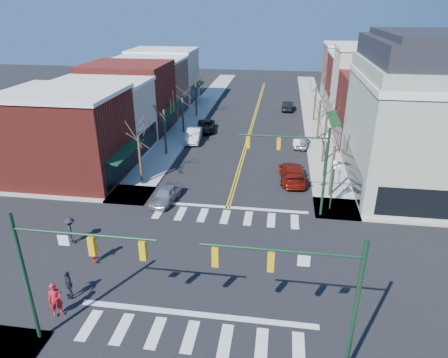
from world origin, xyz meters
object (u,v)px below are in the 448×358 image
at_px(car_left_near, 166,194).
at_px(pedestrian_red_a, 55,299).
at_px(lamppost_midblock, 326,149).
at_px(pedestrian_red_b, 95,248).
at_px(pedestrian_dark_b, 71,230).
at_px(car_left_mid, 194,135).
at_px(lamppost_corner, 333,177).
at_px(car_right_mid, 302,141).
at_px(pedestrian_dark_a, 68,284).
at_px(car_right_near, 293,173).
at_px(victorian_corner, 431,115).
at_px(car_left_far, 206,126).
at_px(car_right_far, 288,106).

distance_m(car_left_near, pedestrian_red_a, 13.97).
distance_m(lamppost_midblock, pedestrian_red_b, 22.31).
bearing_deg(pedestrian_dark_b, pedestrian_red_a, 161.44).
distance_m(lamppost_midblock, car_left_near, 15.38).
bearing_deg(pedestrian_dark_b, pedestrian_red_b, -164.41).
relative_size(car_left_mid, pedestrian_red_b, 2.79).
xyz_separation_m(lamppost_corner, car_left_near, (-13.52, -0.48, -2.28)).
xyz_separation_m(car_right_mid, pedestrian_red_a, (-13.70, -29.70, 0.45)).
xyz_separation_m(pedestrian_red_a, pedestrian_red_b, (-0.11, 4.99, -0.12)).
relative_size(car_left_mid, pedestrian_dark_a, 2.82).
bearing_deg(pedestrian_dark_b, car_right_near, -89.93).
height_order(car_left_mid, pedestrian_red_b, pedestrian_red_b).
bearing_deg(car_right_mid, pedestrian_red_a, 73.13).
height_order(victorian_corner, pedestrian_red_a, victorian_corner).
xyz_separation_m(car_left_far, pedestrian_dark_b, (-4.24, -27.30, 0.42)).
bearing_deg(lamppost_midblock, pedestrian_dark_b, -142.30).
relative_size(victorian_corner, pedestrian_red_a, 7.30).
bearing_deg(car_right_near, victorian_corner, 177.67).
height_order(lamppost_corner, pedestrian_red_b, lamppost_corner).
xyz_separation_m(lamppost_corner, car_right_far, (-3.40, 32.31, -2.25)).
relative_size(lamppost_midblock, car_left_mid, 0.91).
distance_m(victorian_corner, car_left_near, 23.53).
relative_size(car_right_mid, pedestrian_dark_a, 2.34).
height_order(car_left_mid, car_left_far, car_left_mid).
bearing_deg(car_left_near, pedestrian_red_b, -96.03).
bearing_deg(car_right_near, car_left_far, -57.58).
bearing_deg(car_right_mid, car_left_mid, 7.91).
height_order(victorian_corner, car_left_far, victorian_corner).
bearing_deg(car_left_mid, car_right_far, 51.59).
bearing_deg(pedestrian_dark_b, lamppost_midblock, -92.69).
bearing_deg(lamppost_midblock, car_left_far, 136.53).
distance_m(car_left_mid, pedestrian_dark_a, 28.29).
distance_m(victorian_corner, lamppost_midblock, 9.10).
bearing_deg(car_left_near, car_right_far, 80.18).
bearing_deg(lamppost_corner, car_left_near, -177.95).
height_order(car_right_mid, car_right_far, car_right_far).
relative_size(car_left_far, pedestrian_red_a, 2.46).
bearing_deg(lamppost_corner, victorian_corner, 35.86).
distance_m(car_left_far, pedestrian_dark_b, 27.63).
height_order(victorian_corner, car_right_near, victorian_corner).
relative_size(lamppost_corner, pedestrian_red_b, 2.53).
relative_size(lamppost_corner, car_left_far, 0.90).
height_order(pedestrian_red_a, pedestrian_red_b, pedestrian_red_a).
distance_m(car_left_mid, pedestrian_dark_b, 23.24).
bearing_deg(car_right_mid, car_right_far, -76.71).
height_order(car_right_near, pedestrian_dark_b, pedestrian_dark_b).
bearing_deg(car_right_mid, pedestrian_dark_a, 71.96).
xyz_separation_m(car_left_mid, car_right_near, (11.65, -9.95, 0.02)).
xyz_separation_m(lamppost_corner, pedestrian_red_b, (-15.61, -9.31, -1.96)).
height_order(lamppost_midblock, pedestrian_red_a, lamppost_midblock).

